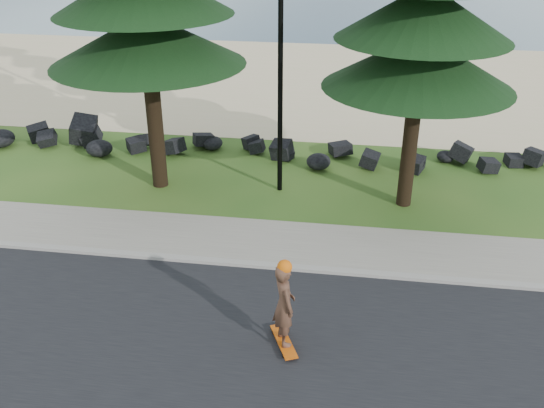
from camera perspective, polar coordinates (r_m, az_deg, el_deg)
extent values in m
plane|color=#285219|center=(14.74, -0.94, -4.02)|extent=(160.00, 160.00, 0.00)
cube|color=black|center=(11.21, -4.75, -15.93)|extent=(160.00, 7.00, 0.02)
cube|color=#9F998F|center=(13.96, -1.53, -5.75)|extent=(160.00, 0.20, 0.10)
cube|color=gray|center=(14.89, -0.82, -3.49)|extent=(160.00, 2.00, 0.08)
cube|color=beige|center=(28.06, 3.87, 11.48)|extent=(160.00, 15.00, 0.01)
cylinder|color=black|center=(16.17, 0.81, 14.24)|extent=(0.14, 0.14, 8.00)
cube|color=#CB510B|center=(11.76, 1.11, -12.79)|extent=(0.65, 1.03, 0.03)
imported|color=brown|center=(11.22, 1.15, -9.42)|extent=(0.62, 0.73, 1.69)
sphere|color=#E4600C|center=(10.75, 1.19, -5.96)|extent=(0.27, 0.27, 0.27)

